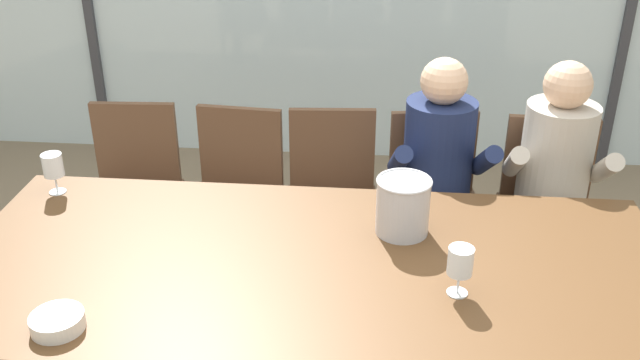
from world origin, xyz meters
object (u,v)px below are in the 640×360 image
at_px(chair_right_of_center, 434,191).
at_px(wine_glass_near_bucket, 53,167).
at_px(chair_left_of_center, 236,186).
at_px(tasting_bowl, 57,322).
at_px(wine_glass_by_left_taster, 460,263).
at_px(person_navy_polo, 440,173).
at_px(chair_near_window_right, 547,198).
at_px(ice_bucket_primary, 403,205).
at_px(chair_near_curtain, 134,180).
at_px(chair_center, 332,188).
at_px(person_beige_jumper, 556,178).
at_px(dining_table, 311,277).

height_order(chair_right_of_center, wine_glass_near_bucket, wine_glass_near_bucket).
relative_size(chair_left_of_center, chair_right_of_center, 1.00).
distance_m(tasting_bowl, wine_glass_by_left_taster, 1.27).
bearing_deg(chair_right_of_center, wine_glass_by_left_taster, -97.65).
bearing_deg(person_navy_polo, chair_near_window_right, 8.62).
distance_m(ice_bucket_primary, tasting_bowl, 1.25).
distance_m(chair_near_curtain, ice_bucket_primary, 1.53).
distance_m(chair_near_window_right, tasting_bowl, 2.26).
distance_m(chair_center, person_beige_jumper, 1.04).
relative_size(chair_near_window_right, person_navy_polo, 0.74).
bearing_deg(dining_table, wine_glass_near_bucket, 158.70).
bearing_deg(person_beige_jumper, tasting_bowl, -139.18).
xyz_separation_m(dining_table, person_beige_jumper, (1.02, 0.85, 0.01)).
xyz_separation_m(person_beige_jumper, wine_glass_by_left_taster, (-0.52, -0.98, 0.16)).
bearing_deg(chair_near_window_right, dining_table, -133.54).
relative_size(dining_table, ice_bucket_primary, 11.51).
relative_size(chair_right_of_center, wine_glass_near_bucket, 5.14).
xyz_separation_m(chair_near_window_right, wine_glass_near_bucket, (-2.13, -0.55, 0.34)).
relative_size(chair_near_window_right, wine_glass_near_bucket, 5.14).
bearing_deg(tasting_bowl, chair_near_curtain, 100.20).
xyz_separation_m(chair_left_of_center, wine_glass_near_bucket, (-0.64, -0.54, 0.34)).
bearing_deg(dining_table, chair_near_window_right, 43.56).
xyz_separation_m(chair_left_of_center, wine_glass_by_left_taster, (0.97, -1.10, 0.34)).
relative_size(chair_right_of_center, person_beige_jumper, 0.74).
relative_size(ice_bucket_primary, tasting_bowl, 1.34).
relative_size(chair_left_of_center, tasting_bowl, 5.42).
distance_m(dining_table, wine_glass_by_left_taster, 0.54).
relative_size(chair_near_window_right, tasting_bowl, 5.42).
bearing_deg(chair_right_of_center, dining_table, -124.10).
height_order(dining_table, tasting_bowl, tasting_bowl).
height_order(chair_near_curtain, chair_near_window_right, same).
relative_size(chair_left_of_center, person_navy_polo, 0.74).
bearing_deg(wine_glass_by_left_taster, person_beige_jumper, 62.11).
relative_size(chair_near_curtain, person_navy_polo, 0.74).
distance_m(chair_right_of_center, chair_near_window_right, 0.53).
distance_m(chair_center, chair_right_of_center, 0.50).
xyz_separation_m(chair_near_window_right, person_beige_jumper, (-0.01, -0.13, 0.17)).
bearing_deg(person_navy_polo, ice_bucket_primary, -111.86).
bearing_deg(wine_glass_by_left_taster, chair_left_of_center, 131.32).
relative_size(person_beige_jumper, tasting_bowl, 7.36).
bearing_deg(wine_glass_by_left_taster, wine_glass_near_bucket, 160.67).
distance_m(dining_table, tasting_bowl, 0.85).
bearing_deg(wine_glass_near_bucket, chair_near_window_right, 14.34).
xyz_separation_m(dining_table, tasting_bowl, (-0.73, -0.43, 0.08)).
xyz_separation_m(chair_left_of_center, chair_near_window_right, (1.50, 0.01, 0.00)).
relative_size(chair_near_curtain, ice_bucket_primary, 4.06).
distance_m(person_navy_polo, tasting_bowl, 1.78).
relative_size(dining_table, person_beige_jumper, 2.09).
bearing_deg(chair_near_window_right, wine_glass_near_bucket, -162.76).
bearing_deg(wine_glass_near_bucket, wine_glass_by_left_taster, -19.33).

